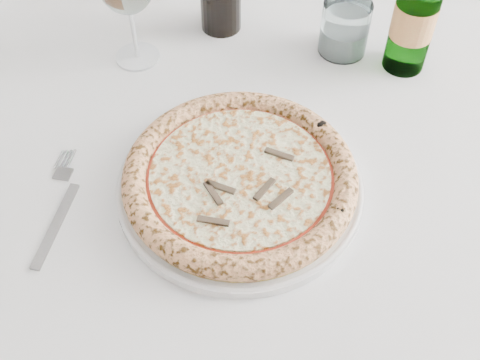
{
  "coord_description": "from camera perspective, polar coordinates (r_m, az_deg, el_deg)",
  "views": [
    {
      "loc": [
        0.04,
        -0.71,
        1.39
      ],
      "look_at": [
        0.08,
        -0.22,
        0.78
      ],
      "focal_mm": 45.0,
      "sensor_mm": 36.0,
      "label": 1
    }
  ],
  "objects": [
    {
      "name": "plate",
      "position": [
        0.8,
        0.0,
        -0.51
      ],
      "size": [
        0.33,
        0.33,
        0.02
      ],
      "color": "white",
      "rests_on": "dining_table"
    },
    {
      "name": "tumbler",
      "position": [
        1.0,
        9.86,
        13.75
      ],
      "size": [
        0.08,
        0.08,
        0.09
      ],
      "color": "silver",
      "rests_on": "dining_table"
    },
    {
      "name": "floor",
      "position": [
        1.57,
        -3.46,
        -12.15
      ],
      "size": [
        5.0,
        6.0,
        0.02
      ],
      "primitive_type": "cube",
      "color": "#4B4954",
      "rests_on": "ground"
    },
    {
      "name": "dining_table",
      "position": [
        0.93,
        -0.48,
        0.57
      ],
      "size": [
        1.52,
        0.98,
        0.76
      ],
      "color": "brown",
      "rests_on": "floor"
    },
    {
      "name": "fork",
      "position": [
        0.82,
        -16.85,
        -2.53
      ],
      "size": [
        0.05,
        0.19,
        0.0
      ],
      "color": "gray",
      "rests_on": "dining_table"
    },
    {
      "name": "pizza",
      "position": [
        0.78,
        -0.0,
        0.29
      ],
      "size": [
        0.31,
        0.31,
        0.03
      ],
      "color": "gold",
      "rests_on": "plate"
    },
    {
      "name": "beer_bottle",
      "position": [
        0.96,
        16.38,
        15.1
      ],
      "size": [
        0.07,
        0.07,
        0.25
      ],
      "color": "#2F7A27",
      "rests_on": "dining_table"
    }
  ]
}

